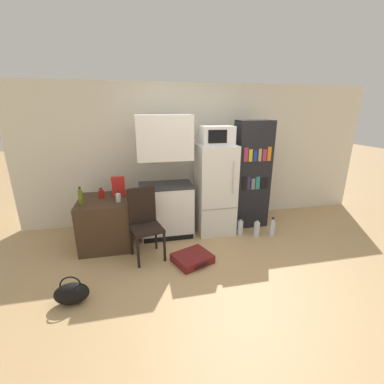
{
  "coord_description": "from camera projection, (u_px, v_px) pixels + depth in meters",
  "views": [
    {
      "loc": [
        -0.96,
        -2.57,
        2.0
      ],
      "look_at": [
        -0.23,
        0.85,
        0.87
      ],
      "focal_mm": 24.0,
      "sensor_mm": 36.0,
      "label": 1
    }
  ],
  "objects": [
    {
      "name": "wall_back",
      "position": [
        202.0,
        154.0,
        4.72
      ],
      "size": [
        6.4,
        0.1,
        2.44
      ],
      "color": "silver",
      "rests_on": "ground_plane"
    },
    {
      "name": "water_bottle_front",
      "position": [
        240.0,
        227.0,
        4.28
      ],
      "size": [
        0.09,
        0.09,
        0.3
      ],
      "color": "silver",
      "rests_on": "ground_plane"
    },
    {
      "name": "refrigerator",
      "position": [
        215.0,
        189.0,
        4.24
      ],
      "size": [
        0.6,
        0.59,
        1.47
      ],
      "color": "silver",
      "rests_on": "ground_plane"
    },
    {
      "name": "microwave",
      "position": [
        217.0,
        135.0,
        3.97
      ],
      "size": [
        0.5,
        0.38,
        0.29
      ],
      "color": "silver",
      "rests_on": "refrigerator"
    },
    {
      "name": "bottle_olive_oil",
      "position": [
        81.0,
        197.0,
        3.54
      ],
      "size": [
        0.06,
        0.06,
        0.26
      ],
      "color": "#566619",
      "rests_on": "side_table"
    },
    {
      "name": "water_bottle_back",
      "position": [
        272.0,
        228.0,
        4.23
      ],
      "size": [
        0.08,
        0.08,
        0.32
      ],
      "color": "silver",
      "rests_on": "ground_plane"
    },
    {
      "name": "chair",
      "position": [
        144.0,
        218.0,
        3.54
      ],
      "size": [
        0.49,
        0.49,
        0.99
      ],
      "rotation": [
        0.0,
        0.0,
        0.25
      ],
      "color": "black",
      "rests_on": "ground_plane"
    },
    {
      "name": "water_bottle_middle",
      "position": [
        257.0,
        229.0,
        4.22
      ],
      "size": [
        0.1,
        0.1,
        0.3
      ],
      "color": "silver",
      "rests_on": "ground_plane"
    },
    {
      "name": "side_table",
      "position": [
        107.0,
        222.0,
        3.91
      ],
      "size": [
        0.75,
        0.79,
        0.73
      ],
      "color": "#422D1E",
      "rests_on": "ground_plane"
    },
    {
      "name": "suitcase_large_flat",
      "position": [
        192.0,
        258.0,
        3.51
      ],
      "size": [
        0.6,
        0.56,
        0.11
      ],
      "rotation": [
        0.0,
        0.0,
        0.39
      ],
      "color": "maroon",
      "rests_on": "ground_plane"
    },
    {
      "name": "cereal_box",
      "position": [
        118.0,
        186.0,
        3.89
      ],
      "size": [
        0.19,
        0.07,
        0.3
      ],
      "color": "red",
      "rests_on": "side_table"
    },
    {
      "name": "ground_plane",
      "position": [
        225.0,
        278.0,
        3.19
      ],
      "size": [
        24.0,
        24.0,
        0.0
      ],
      "primitive_type": "plane",
      "color": "tan"
    },
    {
      "name": "bookshelf",
      "position": [
        251.0,
        175.0,
        4.43
      ],
      "size": [
        0.58,
        0.35,
        1.84
      ],
      "color": "black",
      "rests_on": "ground_plane"
    },
    {
      "name": "bowl",
      "position": [
        117.0,
        192.0,
        4.08
      ],
      "size": [
        0.13,
        0.13,
        0.04
      ],
      "color": "silver",
      "rests_on": "side_table"
    },
    {
      "name": "bottle_ketchup_red",
      "position": [
        101.0,
        194.0,
        3.83
      ],
      "size": [
        0.08,
        0.08,
        0.15
      ],
      "color": "#AD1914",
      "rests_on": "side_table"
    },
    {
      "name": "kitchen_hutch",
      "position": [
        166.0,
        183.0,
        4.06
      ],
      "size": [
        0.84,
        0.53,
        1.93
      ],
      "color": "white",
      "rests_on": "ground_plane"
    },
    {
      "name": "bottle_clear_short",
      "position": [
        118.0,
        197.0,
        3.67
      ],
      "size": [
        0.07,
        0.07,
        0.15
      ],
      "color": "silver",
      "rests_on": "side_table"
    },
    {
      "name": "handbag",
      "position": [
        72.0,
        293.0,
        2.74
      ],
      "size": [
        0.36,
        0.2,
        0.33
      ],
      "color": "black",
      "rests_on": "ground_plane"
    }
  ]
}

